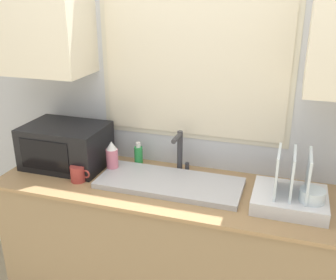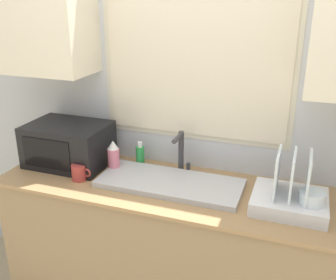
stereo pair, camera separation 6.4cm
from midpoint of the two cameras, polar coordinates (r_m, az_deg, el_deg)
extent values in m
cube|color=#8C7251|center=(2.42, 0.51, -16.47)|extent=(2.00, 0.58, 0.88)
cube|color=#99754C|center=(2.17, 0.55, -7.03)|extent=(2.03, 0.61, 0.02)
cube|color=silver|center=(2.31, 2.99, 5.67)|extent=(6.00, 0.06, 2.60)
cube|color=beige|center=(2.23, 2.88, 10.56)|extent=(1.11, 0.01, 0.85)
cube|color=beige|center=(2.23, 2.85, 10.54)|extent=(1.05, 0.01, 0.79)
cube|color=beige|center=(2.42, -18.72, 16.52)|extent=(0.52, 0.32, 0.63)
cube|color=#B2B2B7|center=(2.17, -0.60, -6.26)|extent=(0.79, 0.33, 0.03)
cylinder|color=#333338|center=(2.29, 0.93, -1.68)|extent=(0.03, 0.03, 0.25)
cylinder|color=#333338|center=(2.20, 0.45, 0.33)|extent=(0.03, 0.13, 0.03)
cylinder|color=#333338|center=(2.32, 2.10, -4.00)|extent=(0.02, 0.02, 0.06)
cube|color=black|center=(2.46, -15.29, -0.78)|extent=(0.48, 0.34, 0.26)
cube|color=black|center=(2.35, -18.28, -2.17)|extent=(0.31, 0.01, 0.18)
cube|color=silver|center=(2.05, 16.34, -8.32)|extent=(0.36, 0.31, 0.07)
cube|color=silver|center=(1.99, 14.70, -4.44)|extent=(0.01, 0.22, 0.22)
cube|color=silver|center=(1.99, 16.76, -4.67)|extent=(0.01, 0.22, 0.22)
cube|color=silver|center=(1.99, 18.83, -4.89)|extent=(0.01, 0.22, 0.22)
cylinder|color=silver|center=(1.98, 19.33, -7.63)|extent=(0.12, 0.12, 0.06)
cylinder|color=#D8728C|center=(2.33, -8.86, -2.98)|extent=(0.07, 0.07, 0.14)
cone|color=silver|center=(2.30, -9.00, -0.79)|extent=(0.06, 0.06, 0.05)
cylinder|color=#268C3F|center=(2.40, -5.06, -2.37)|extent=(0.05, 0.05, 0.12)
cylinder|color=white|center=(2.38, -5.12, -0.71)|extent=(0.03, 0.03, 0.03)
cylinder|color=#A53833|center=(2.27, -13.74, -4.76)|extent=(0.08, 0.08, 0.09)
torus|color=#A53833|center=(2.25, -12.66, -4.85)|extent=(0.05, 0.01, 0.05)
camera|label=1|loc=(0.03, -90.90, -0.35)|focal=42.00mm
camera|label=2|loc=(0.03, 89.10, 0.35)|focal=42.00mm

